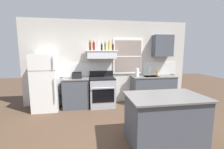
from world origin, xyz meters
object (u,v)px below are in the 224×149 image
Objects in this scene: bottle_clear_tall at (98,46)px; bottle_olive_oil_square at (105,47)px; bottle_red_label_wine at (94,46)px; paper_towel_roll at (137,72)px; bottle_amber_wine at (90,46)px; bottle_champagne_gold_foil at (109,46)px; kitchen_island at (164,119)px; bottle_brown_stout at (113,47)px; bottle_balsamic_dark at (102,47)px; toaster at (77,75)px; refrigerator at (46,82)px; stove_range at (102,92)px; dish_soap_bottle at (157,73)px.

bottle_olive_oil_square is at bearing -9.23° from bottle_clear_tall.
bottle_clear_tall reaches higher than bottle_red_label_wine.
paper_towel_roll is at bearing -0.78° from bottle_red_label_wine.
paper_towel_roll is (1.49, -0.11, -0.83)m from bottle_amber_wine.
bottle_olive_oil_square is 0.84× the size of bottle_champagne_gold_foil.
bottle_amber_wine is 2.98m from kitchen_island.
bottle_balsamic_dark is at bearing 165.90° from bottle_brown_stout.
bottle_balsamic_dark is (0.35, -0.01, -0.03)m from bottle_amber_wine.
bottle_red_label_wine is at bearing 7.78° from toaster.
refrigerator is 1.69m from bottle_amber_wine.
bottle_red_label_wine is 1.28× the size of bottle_brown_stout.
toaster is 1.14m from bottle_balsamic_dark.
stove_range is at bearing 0.80° from refrigerator.
bottle_brown_stout is (1.10, 0.06, 0.83)m from toaster.
bottle_clear_tall is at bearing 8.51° from toaster.
bottle_red_label_wine is at bearing -178.04° from bottle_champagne_gold_foil.
bottle_clear_tall reaches higher than bottle_olive_oil_square.
bottle_clear_tall reaches higher than bottle_brown_stout.
bottle_amber_wine is at bearing 171.94° from bottle_brown_stout.
bottle_clear_tall reaches higher than stove_range.
paper_towel_roll is at bearing -172.31° from dish_soap_bottle.
refrigerator is at bearing -172.61° from bottle_amber_wine.
bottle_clear_tall is 0.35m from bottle_champagne_gold_foil.
bottle_clear_tall is 1.00× the size of bottle_champagne_gold_foil.
bottle_brown_stout is at bearing -0.78° from bottle_red_label_wine.
bottle_clear_tall is 1.41× the size of bottle_brown_stout.
bottle_clear_tall is at bearing 178.58° from bottle_champagne_gold_foil.
bottle_amber_wine reaches higher than bottle_olive_oil_square.
bottle_clear_tall reaches higher than refrigerator.
bottle_olive_oil_square reaches higher than bottle_balsamic_dark.
bottle_clear_tall is 0.14m from bottle_balsamic_dark.
bottle_olive_oil_square reaches higher than kitchen_island.
bottle_amber_wine is 0.59m from bottle_champagne_gold_foil.
stove_range is at bearing -172.08° from bottle_brown_stout.
bottle_brown_stout reaches higher than kitchen_island.
bottle_balsamic_dark is at bearing 175.15° from paper_towel_roll.
refrigerator reaches higher than stove_range.
bottle_balsamic_dark is at bearing 22.86° from bottle_clear_tall.
kitchen_island is (1.18, -2.20, -1.41)m from bottle_red_label_wine.
bottle_red_label_wine is at bearing -162.54° from bottle_balsamic_dark.
bottle_olive_oil_square reaches higher than refrigerator.
refrigerator is 1.95m from bottle_balsamic_dark.
bottle_champagne_gold_foil is (0.47, 0.02, 0.01)m from bottle_red_label_wine.
kitchen_island is (0.60, -2.19, -1.38)m from bottle_brown_stout.
bottle_brown_stout reaches higher than refrigerator.
bottle_clear_tall and bottle_champagne_gold_foil have the same top height.
bottle_olive_oil_square is 0.13m from bottle_champagne_gold_foil.
bottle_red_label_wine is (1.41, 0.08, 1.05)m from refrigerator.
refrigerator is 7.30× the size of bottle_brown_stout.
refrigerator is 5.53× the size of toaster.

